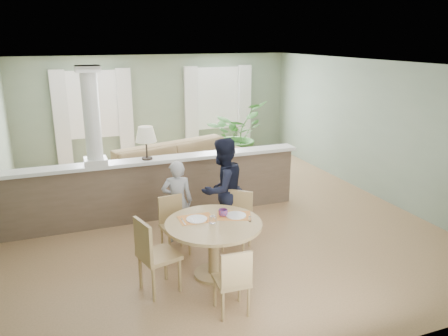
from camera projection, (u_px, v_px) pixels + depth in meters
name	position (u px, v px, depth m)	size (l,w,h in m)	color
ground	(209.00, 215.00, 7.98)	(8.00, 8.00, 0.00)	tan
room_shell	(196.00, 111.00, 8.01)	(7.02, 8.02, 2.71)	gray
pony_wall	(152.00, 181.00, 7.62)	(5.32, 0.38, 2.70)	brown
sofa	(183.00, 169.00, 9.06)	(3.34, 1.30, 0.97)	#8E754D
houseplant	(235.00, 135.00, 10.72)	(1.46, 1.27, 1.62)	#386E2C
dining_table	(214.00, 233.00, 5.80)	(1.29, 1.29, 0.88)	tan
chair_far_boy	(173.00, 222.00, 6.50)	(0.44, 0.44, 0.86)	tan
chair_far_man	(238.00, 218.00, 6.62)	(0.57, 0.57, 0.89)	tan
chair_near	(233.00, 279.00, 4.99)	(0.40, 0.40, 0.85)	tan
chair_side	(153.00, 253.00, 5.42)	(0.56, 0.56, 1.00)	tan
child_person	(177.00, 202.00, 6.79)	(0.48, 0.32, 1.33)	#98989D
man_person	(223.00, 189.00, 6.86)	(0.80, 0.62, 1.65)	black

